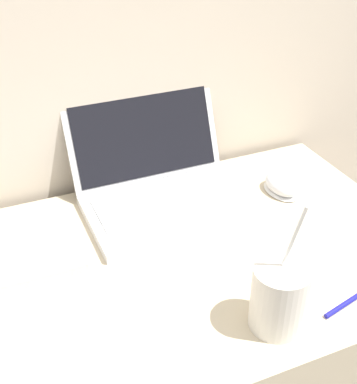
{
  "coord_description": "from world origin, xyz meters",
  "views": [
    {
      "loc": [
        -0.3,
        -0.43,
        1.39
      ],
      "look_at": [
        0.07,
        0.41,
        0.8
      ],
      "focal_mm": 50.0,
      "sensor_mm": 36.0,
      "label": 1
    }
  ],
  "objects": [
    {
      "name": "desk",
      "position": [
        0.0,
        0.31,
        0.36
      ],
      "size": [
        1.04,
        0.62,
        0.72
      ],
      "color": "beige",
      "rests_on": "ground_plane"
    },
    {
      "name": "laptop",
      "position": [
        0.07,
        0.51,
        0.77
      ],
      "size": [
        0.35,
        0.32,
        0.22
      ],
      "color": "silver",
      "rests_on": "desk"
    },
    {
      "name": "pen",
      "position": [
        0.25,
        0.08,
        0.73
      ],
      "size": [
        0.13,
        0.04,
        0.01
      ],
      "color": "#191999",
      "rests_on": "desk"
    },
    {
      "name": "drink_cup",
      "position": [
        0.1,
        0.09,
        0.79
      ],
      "size": [
        0.09,
        0.09,
        0.24
      ],
      "color": "silver",
      "rests_on": "desk"
    },
    {
      "name": "computer_mouse",
      "position": [
        0.33,
        0.44,
        0.74
      ],
      "size": [
        0.07,
        0.1,
        0.04
      ],
      "color": "white",
      "rests_on": "desk"
    }
  ]
}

